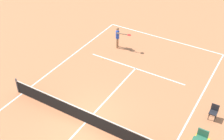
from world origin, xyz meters
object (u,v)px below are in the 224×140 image
object	(u,v)px
courtside_chair_mid	(214,111)
equipment_bag	(202,140)
player_serving	(118,36)
tennis_ball	(102,59)

from	to	relation	value
courtside_chair_mid	equipment_bag	xyz separation A→B (m)	(-0.02, 2.07, -0.38)
player_serving	courtside_chair_mid	distance (m)	9.57
tennis_ball	equipment_bag	size ratio (longest dim) A/B	0.09
tennis_ball	equipment_bag	bearing A→B (deg)	155.74
tennis_ball	courtside_chair_mid	bearing A→B (deg)	167.78
tennis_ball	player_serving	bearing A→B (deg)	-94.25
tennis_ball	courtside_chair_mid	distance (m)	9.04
player_serving	tennis_ball	world-z (taller)	player_serving
courtside_chair_mid	player_serving	bearing A→B (deg)	-24.93
equipment_bag	tennis_ball	bearing A→B (deg)	-24.26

